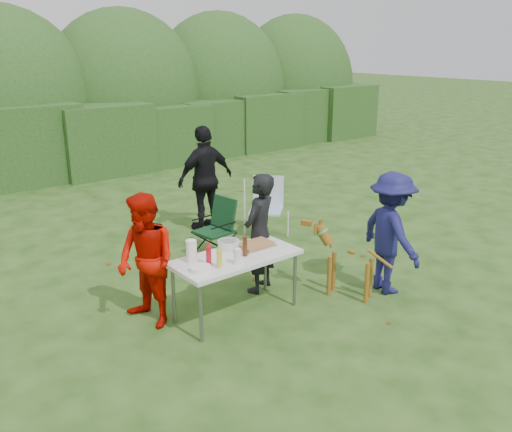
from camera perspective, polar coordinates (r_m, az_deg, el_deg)
ground at (r=6.61m, az=-0.78°, el=-10.02°), size 80.00×80.00×0.00m
hedge_row at (r=13.29m, az=-22.83°, el=6.82°), size 22.00×1.40×1.70m
shrub_backdrop at (r=14.72m, az=-25.04°, el=10.47°), size 20.00×2.60×3.20m
folding_table at (r=6.28m, az=-2.14°, el=-4.66°), size 1.50×0.70×0.74m
person_cook at (r=6.86m, az=0.37°, el=-1.83°), size 0.67×0.57×1.55m
person_red_jacket at (r=6.16m, az=-11.47°, el=-4.68°), size 0.69×0.83×1.54m
person_black_puffy at (r=9.15m, az=-5.34°, el=3.94°), size 1.05×0.44×1.79m
child at (r=7.05m, az=13.99°, el=-1.76°), size 0.83×1.13×1.58m
dog at (r=6.89m, az=9.92°, el=-4.88°), size 0.76×1.04×0.92m
camping_chair at (r=8.07m, az=-4.46°, el=-1.29°), size 0.61×0.61×0.89m
lawn_chair at (r=8.90m, az=1.09°, el=0.90°), size 0.82×0.82×0.98m
food_tray at (r=6.51m, az=-0.07°, el=-3.20°), size 0.45×0.30×0.02m
focaccia_bread at (r=6.50m, az=-0.07°, el=-2.97°), size 0.40×0.26×0.04m
mustard_bottle at (r=5.92m, az=-3.87°, el=-4.54°), size 0.06×0.06×0.20m
ketchup_bottle at (r=5.99m, az=-5.00°, el=-4.18°), size 0.06×0.06×0.22m
beer_bottle at (r=6.22m, az=-1.17°, el=-3.18°), size 0.06×0.06×0.24m
paper_towel_roll at (r=6.08m, az=-6.81°, el=-3.70°), size 0.12×0.12×0.26m
cup_stack at (r=6.00m, az=-1.94°, el=-4.29°), size 0.08×0.08×0.18m
pasta_bowl at (r=6.46m, az=-2.91°, el=-3.02°), size 0.26×0.26×0.10m
plate_stack at (r=5.89m, az=-5.86°, el=-5.53°), size 0.24×0.24×0.05m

